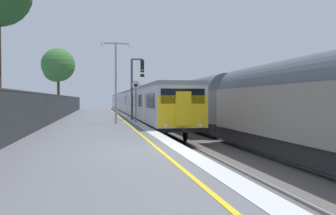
# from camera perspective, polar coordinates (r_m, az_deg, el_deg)

# --- Properties ---
(ground) EXTENTS (17.40, 110.00, 1.21)m
(ground) POSITION_cam_1_polar(r_m,az_deg,el_deg) (12.27, 12.68, -9.28)
(ground) COLOR slate
(commuter_train_at_platform) EXTENTS (2.83, 62.57, 3.81)m
(commuter_train_at_platform) POSITION_cam_1_polar(r_m,az_deg,el_deg) (49.02, -6.21, 0.87)
(commuter_train_at_platform) COLOR #B7B7BC
(commuter_train_at_platform) RESTS_ON ground
(freight_train_adjacent_track) EXTENTS (2.60, 59.54, 4.36)m
(freight_train_adjacent_track) POSITION_cam_1_polar(r_m,az_deg,el_deg) (37.07, 1.74, 0.90)
(freight_train_adjacent_track) COLOR #232326
(freight_train_adjacent_track) RESTS_ON ground
(signal_gantry) EXTENTS (1.10, 0.24, 4.95)m
(signal_gantry) POSITION_cam_1_polar(r_m,az_deg,el_deg) (28.15, -5.41, 4.26)
(signal_gantry) COLOR #47474C
(signal_gantry) RESTS_ON ground
(speed_limit_sign) EXTENTS (0.59, 0.08, 2.92)m
(speed_limit_sign) POSITION_cam_1_polar(r_m,az_deg,el_deg) (24.07, -5.30, 1.81)
(speed_limit_sign) COLOR #59595B
(speed_limit_sign) RESTS_ON ground
(platform_lamp_mid) EXTENTS (2.00, 0.20, 5.53)m
(platform_lamp_mid) POSITION_cam_1_polar(r_m,az_deg,el_deg) (23.84, -8.56, 5.22)
(platform_lamp_mid) COLOR #93999E
(platform_lamp_mid) RESTS_ON ground
(background_tree_centre) EXTENTS (4.00, 4.00, 7.83)m
(background_tree_centre) POSITION_cam_1_polar(r_m,az_deg,el_deg) (44.14, -17.70, 6.46)
(background_tree_centre) COLOR #473323
(background_tree_centre) RESTS_ON ground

